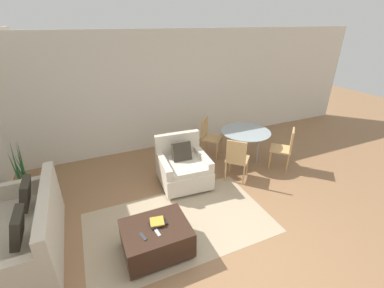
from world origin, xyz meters
name	(u,v)px	position (x,y,z in m)	size (l,w,h in m)	color
ground_plane	(228,252)	(0.00, 0.00, 0.00)	(20.00, 20.00, 0.00)	#936B47
wall_back	(151,93)	(0.00, 3.63, 1.38)	(12.00, 0.06, 2.75)	silver
area_rug	(179,223)	(-0.42, 0.80, 0.00)	(2.86, 1.68, 0.01)	tan
couch	(26,234)	(-2.50, 1.12, 0.30)	(0.92, 1.78, 0.90)	beige
armchair	(183,167)	(0.07, 1.83, 0.35)	(0.96, 0.98, 0.92)	beige
ottoman	(156,238)	(-0.90, 0.42, 0.23)	(0.89, 0.70, 0.43)	#382319
book_stack	(158,223)	(-0.85, 0.46, 0.45)	(0.23, 0.21, 0.05)	black
tv_remote_primary	(143,236)	(-1.09, 0.32, 0.44)	(0.07, 0.16, 0.01)	#333338
tv_remote_secondary	(158,233)	(-0.90, 0.31, 0.44)	(0.06, 0.13, 0.01)	#B7B7BC
potted_plant	(26,185)	(-2.68, 2.54, 0.24)	(0.39, 0.39, 1.13)	brown
dining_table	(246,135)	(1.66, 2.09, 0.64)	(1.07, 1.07, 0.72)	#99A8AD
dining_chair_near_left	(237,157)	(1.05, 1.49, 0.52)	(0.59, 0.59, 0.90)	tan
dining_chair_near_right	(286,146)	(2.26, 1.49, 0.52)	(0.59, 0.59, 0.90)	tan
dining_chair_far_left	(208,134)	(1.05, 2.70, 0.52)	(0.59, 0.59, 0.90)	tan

